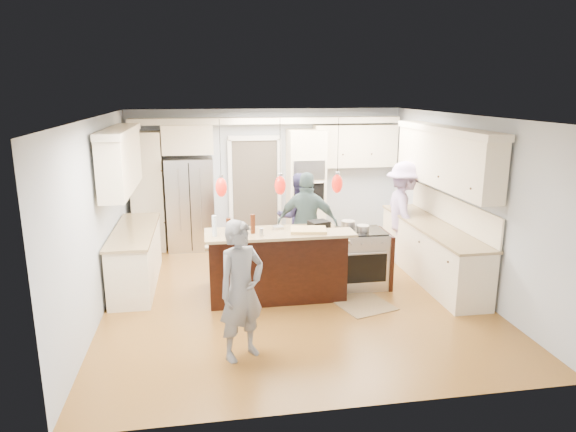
% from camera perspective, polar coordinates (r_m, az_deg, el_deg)
% --- Properties ---
extents(ground_plane, '(6.00, 6.00, 0.00)m').
position_cam_1_polar(ground_plane, '(8.05, 0.41, -8.57)').
color(ground_plane, olive).
rests_on(ground_plane, ground).
extents(room_shell, '(5.54, 6.04, 2.72)m').
position_cam_1_polar(room_shell, '(7.54, 0.44, 4.30)').
color(room_shell, '#B2BCC6').
rests_on(room_shell, ground).
extents(refrigerator, '(0.90, 0.70, 1.80)m').
position_cam_1_polar(refrigerator, '(10.20, -10.76, 1.35)').
color(refrigerator, '#B7B7BC').
rests_on(refrigerator, ground).
extents(oven_column, '(0.72, 0.69, 2.30)m').
position_cam_1_polar(oven_column, '(10.37, 1.99, 3.21)').
color(oven_column, '#EEE5C1').
rests_on(oven_column, ground).
extents(back_upper_cabinets, '(5.30, 0.61, 2.54)m').
position_cam_1_polar(back_upper_cabinets, '(10.19, -6.41, 5.90)').
color(back_upper_cabinets, '#EEE5C1').
rests_on(back_upper_cabinets, ground).
extents(right_counter_run, '(0.64, 3.10, 2.51)m').
position_cam_1_polar(right_counter_run, '(8.72, 16.11, -0.05)').
color(right_counter_run, '#EEE5C1').
rests_on(right_counter_run, ground).
extents(left_cabinets, '(0.64, 2.30, 2.51)m').
position_cam_1_polar(left_cabinets, '(8.45, -17.10, -0.55)').
color(left_cabinets, '#EEE5C1').
rests_on(left_cabinets, ground).
extents(kitchen_island, '(2.10, 1.46, 1.12)m').
position_cam_1_polar(kitchen_island, '(7.90, -1.44, -5.23)').
color(kitchen_island, black).
rests_on(kitchen_island, ground).
extents(island_range, '(0.82, 0.71, 0.92)m').
position_cam_1_polar(island_range, '(8.28, 8.20, -4.67)').
color(island_range, '#B7B7BC').
rests_on(island_range, ground).
extents(pendant_lights, '(1.75, 0.15, 1.03)m').
position_cam_1_polar(pendant_lights, '(7.01, -0.87, 3.44)').
color(pendant_lights, black).
rests_on(pendant_lights, ground).
extents(person_bar_end, '(0.72, 0.65, 1.66)m').
position_cam_1_polar(person_bar_end, '(5.97, -5.19, -8.24)').
color(person_bar_end, slate).
rests_on(person_bar_end, ground).
extents(person_far_left, '(0.80, 0.63, 1.62)m').
position_cam_1_polar(person_far_left, '(9.36, 1.16, -0.11)').
color(person_far_left, navy).
rests_on(person_far_left, ground).
extents(person_far_right, '(1.11, 0.72, 1.75)m').
position_cam_1_polar(person_far_right, '(8.63, 2.18, -0.88)').
color(person_far_right, '#496366').
rests_on(person_far_right, ground).
extents(person_range_side, '(0.80, 1.25, 1.84)m').
position_cam_1_polar(person_range_side, '(9.45, 12.74, 0.38)').
color(person_range_side, '#AF97CC').
rests_on(person_range_side, ground).
extents(floor_rug, '(1.00, 1.22, 0.01)m').
position_cam_1_polar(floor_rug, '(7.83, 7.77, -9.31)').
color(floor_rug, olive).
rests_on(floor_rug, ground).
extents(water_bottle, '(0.07, 0.07, 0.29)m').
position_cam_1_polar(water_bottle, '(7.06, -8.16, -1.11)').
color(water_bottle, silver).
rests_on(water_bottle, kitchen_island).
extents(beer_bottle_a, '(0.08, 0.08, 0.26)m').
position_cam_1_polar(beer_bottle_a, '(7.00, -6.62, -1.30)').
color(beer_bottle_a, '#401B0B').
rests_on(beer_bottle_a, kitchen_island).
extents(beer_bottle_b, '(0.08, 0.08, 0.23)m').
position_cam_1_polar(beer_bottle_b, '(7.02, -6.27, -1.39)').
color(beer_bottle_b, '#401B0B').
rests_on(beer_bottle_b, kitchen_island).
extents(beer_bottle_c, '(0.08, 0.08, 0.27)m').
position_cam_1_polar(beer_bottle_c, '(7.15, -3.93, -0.88)').
color(beer_bottle_c, '#401B0B').
rests_on(beer_bottle_c, kitchen_island).
extents(drink_can, '(0.06, 0.06, 0.11)m').
position_cam_1_polar(drink_can, '(7.03, -2.96, -1.81)').
color(drink_can, '#B7B7BC').
rests_on(drink_can, kitchen_island).
extents(cutting_board, '(0.55, 0.43, 0.04)m').
position_cam_1_polar(cutting_board, '(7.27, 2.28, -1.56)').
color(cutting_board, tan).
rests_on(cutting_board, kitchen_island).
extents(pot_large, '(0.22, 0.22, 0.13)m').
position_cam_1_polar(pot_large, '(8.21, 6.70, -0.96)').
color(pot_large, '#B7B7BC').
rests_on(pot_large, island_range).
extents(pot_small, '(0.20, 0.20, 0.10)m').
position_cam_1_polar(pot_small, '(8.08, 8.33, -1.36)').
color(pot_small, '#B7B7BC').
rests_on(pot_small, island_range).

